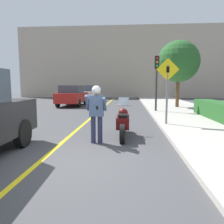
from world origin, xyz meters
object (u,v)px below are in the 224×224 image
motorcycle (123,122)px  street_tree (179,62)px  parked_car_white (90,93)px  crossing_sign (167,85)px  traffic_light (157,73)px  parked_car_red (72,95)px  person_biker (96,108)px

motorcycle → street_tree: (3.69, 9.18, 2.88)m
street_tree → parked_car_white: (-7.77, 7.37, -2.51)m
crossing_sign → traffic_light: traffic_light is taller
motorcycle → traffic_light: traffic_light is taller
motorcycle → parked_car_red: bearing=112.8°
motorcycle → parked_car_red: size_ratio=0.50×
street_tree → motorcycle: bearing=-111.9°
crossing_sign → parked_car_red: crossing_sign is taller
person_biker → traffic_light: (2.60, 7.37, 1.42)m
street_tree → parked_car_red: bearing=169.6°
motorcycle → crossing_sign: size_ratio=0.80×
person_biker → street_tree: street_tree is taller
traffic_light → motorcycle: bearing=-105.7°
motorcycle → parked_car_red: (-4.49, 10.68, 0.37)m
parked_car_white → parked_car_red: bearing=-94.0°
traffic_light → street_tree: (1.85, 2.61, 0.92)m
traffic_light → parked_car_white: size_ratio=0.79×
person_biker → street_tree: size_ratio=0.36×
parked_car_red → motorcycle: bearing=-67.2°
parked_car_red → crossing_sign: bearing=-54.6°
traffic_light → street_tree: size_ratio=0.70×
street_tree → parked_car_white: 11.00m
crossing_sign → traffic_light: (0.13, 4.61, 0.73)m
person_biker → parked_car_white: bearing=100.9°
street_tree → parked_car_red: (-8.18, 1.50, -2.51)m
crossing_sign → person_biker: bearing=-131.8°
motorcycle → street_tree: bearing=68.1°
traffic_light → parked_car_white: (-5.93, 9.98, -1.59)m
person_biker → parked_car_red: 12.08m
parked_car_red → parked_car_white: size_ratio=1.00×
crossing_sign → parked_car_white: bearing=111.7°
traffic_light → crossing_sign: bearing=-91.6°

